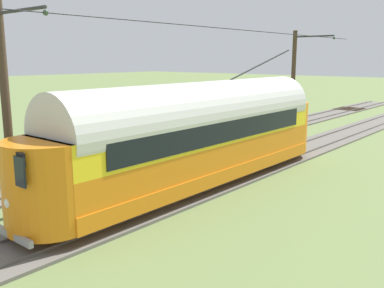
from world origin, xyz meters
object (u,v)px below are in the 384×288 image
(track_end_bumper, at_px, (234,132))
(catenary_pole_foreground, at_px, (294,82))
(vintage_streetcar, at_px, (200,133))
(spare_tie_stack, at_px, (144,137))
(catenary_pole_mid_near, at_px, (7,109))

(track_end_bumper, bearing_deg, catenary_pole_foreground, -130.61)
(vintage_streetcar, height_order, track_end_bumper, vintage_streetcar)
(spare_tie_stack, height_order, track_end_bumper, track_end_bumper)
(catenary_pole_foreground, height_order, catenary_pole_mid_near, same)
(vintage_streetcar, height_order, catenary_pole_foreground, catenary_pole_foreground)
(catenary_pole_mid_near, distance_m, spare_tie_stack, 14.00)
(catenary_pole_foreground, bearing_deg, vintage_streetcar, 100.98)
(vintage_streetcar, xyz_separation_m, catenary_pole_foreground, (2.53, -13.02, 1.39))
(spare_tie_stack, bearing_deg, vintage_streetcar, 148.76)
(catenary_pole_foreground, bearing_deg, catenary_pole_mid_near, 90.00)
(spare_tie_stack, relative_size, track_end_bumper, 1.33)
(catenary_pole_foreground, xyz_separation_m, track_end_bumper, (2.63, 3.07, -3.24))
(catenary_pole_mid_near, bearing_deg, catenary_pole_foreground, -90.00)
(spare_tie_stack, xyz_separation_m, track_end_bumper, (-3.73, -4.57, 0.13))
(vintage_streetcar, xyz_separation_m, catenary_pole_mid_near, (2.53, 6.62, 1.39))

